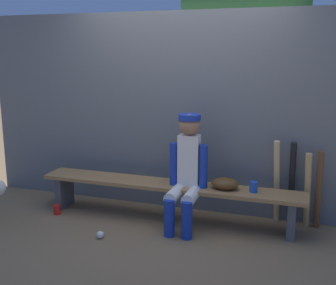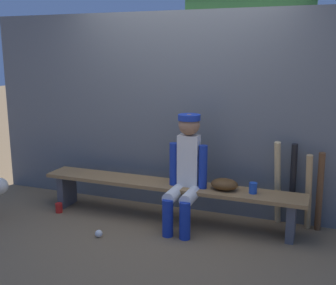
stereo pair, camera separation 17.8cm
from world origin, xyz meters
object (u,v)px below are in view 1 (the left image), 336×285
Objects in this scene: player_seated at (186,169)px; baseball at (100,235)px; bat_wood_dark at (319,190)px; cup_on_ground at (57,209)px; baseball_glove at (225,184)px; cup_on_bench at (254,187)px; dugout_bench at (168,191)px; bat_aluminum_black at (292,183)px; scoreboard at (248,5)px; bat_wood_natural at (277,182)px; bat_wood_tan at (308,190)px.

player_seated reaches higher than baseball.
bat_wood_dark is 7.66× the size of cup_on_ground.
cup_on_bench is (0.29, 0.00, -0.01)m from baseball_glove.
dugout_bench is 26.32× the size of cup_on_ground.
scoreboard is (-0.68, 1.03, 1.93)m from bat_aluminum_black.
scoreboard is at bearing 76.16° from player_seated.
baseball is at bearing -28.32° from cup_on_ground.
cup_on_ground is at bearing -173.53° from cup_on_bench.
cup_on_bench is at bearing 0.26° from dugout_bench.
baseball_glove is 3.78× the size of baseball.
dugout_bench is 3.14× the size of bat_wood_natural.
bat_wood_dark is 7.66× the size of cup_on_bench.
cup_on_bench is at bearing -137.60° from bat_aluminum_black.
baseball_glove is at bearing -161.79° from bat_wood_tan.
cup_on_ground is (-1.87, -0.24, -0.43)m from baseball_glove.
baseball_glove is 0.59m from bat_wood_natural.
bat_aluminum_black is 0.28m from bat_wood_dark.
bat_wood_tan is at bearing 25.56° from baseball.
bat_wood_tan is at bearing -21.16° from bat_aluminum_black.
baseball is at bearing -126.93° from dugout_bench.
bat_wood_dark is (0.42, -0.04, -0.04)m from bat_wood_natural.
scoreboard is at bearing 123.35° from bat_aluminum_black.
player_seated reaches higher than dugout_bench.
cup_on_ground is at bearing -166.83° from bat_wood_natural.
player_seated reaches higher than baseball_glove.
player_seated reaches higher than bat_wood_tan.
bat_wood_tan is (0.81, 0.27, -0.07)m from baseball_glove.
baseball is (-2.03, -0.93, -0.39)m from bat_wood_dark.
player_seated is 0.43m from baseball_glove.
cup_on_bench reaches higher than cup_on_ground.
bat_wood_dark reaches higher than cup_on_bench.
bat_wood_dark is 0.68m from cup_on_bench.
scoreboard is (-0.84, 1.09, 1.97)m from bat_wood_tan.
dugout_bench is 0.87m from baseball.
baseball_glove is at bearing 14.98° from player_seated.
baseball is 0.67× the size of cup_on_bench.
bat_wood_natural is 0.15m from bat_aluminum_black.
dugout_bench is at bearing -169.43° from bat_wood_tan.
bat_wood_dark is at bearing 10.49° from cup_on_ground.
player_seated is 4.24× the size of baseball_glove.
cup_on_ground is (-2.52, -0.57, -0.39)m from bat_aluminum_black.
bat_wood_tan is at bearing -8.25° from bat_wood_natural.
player_seated is at bearing -163.80° from bat_wood_dark.
baseball_glove is 2.33m from scoreboard.
bat_wood_natural is (1.12, 0.31, 0.12)m from dugout_bench.
bat_wood_natural reaches higher than baseball_glove.
bat_wood_dark is at bearing 23.43° from cup_on_bench.
baseball is at bearing -155.42° from bat_wood_dark.
bat_wood_tan is at bearing 18.21° from baseball_glove.
baseball_glove is 1.36m from baseball.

